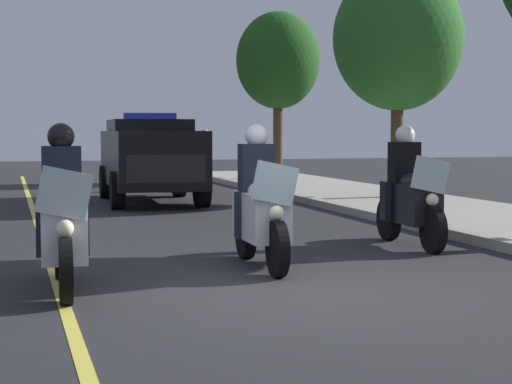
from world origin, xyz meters
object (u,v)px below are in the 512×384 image
object	(u,v)px
police_suv	(151,156)
tree_behind_suv	(278,61)
police_motorcycle_lead_right	(260,209)
tree_far_back	(398,39)
cyclist_background	(205,160)
police_motorcycle_trailing	(410,197)
police_motorcycle_lead_left	(63,223)

from	to	relation	value
police_suv	tree_behind_suv	world-z (taller)	tree_behind_suv
police_motorcycle_lead_right	tree_far_back	size ratio (longest dim) A/B	0.40
police_suv	tree_far_back	xyz separation A→B (m)	(1.18, 5.60, 2.70)
cyclist_background	tree_far_back	bearing A→B (deg)	34.88
police_motorcycle_trailing	cyclist_background	bearing A→B (deg)	-179.12
police_motorcycle_lead_left	police_motorcycle_lead_right	size ratio (longest dim) A/B	1.00
police_motorcycle_lead_left	tree_far_back	distance (m)	12.91
police_motorcycle_lead_left	police_motorcycle_lead_right	bearing A→B (deg)	111.02
police_motorcycle_trailing	tree_far_back	xyz separation A→B (m)	(-7.35, 3.28, 3.07)
police_motorcycle_lead_left	tree_behind_suv	xyz separation A→B (m)	(-17.82, 7.94, 3.20)
police_motorcycle_lead_left	tree_far_back	size ratio (longest dim) A/B	0.40
police_motorcycle_lead_right	police_suv	bearing A→B (deg)	178.57
police_motorcycle_lead_left	police_suv	distance (m)	10.98
police_suv	cyclist_background	world-z (taller)	police_suv
police_suv	tree_far_back	distance (m)	6.33
police_motorcycle_lead_right	police_motorcycle_lead_left	bearing A→B (deg)	-68.98
police_motorcycle_lead_right	police_motorcycle_trailing	size ratio (longest dim) A/B	1.00
police_motorcycle_lead_left	police_suv	size ratio (longest dim) A/B	0.43
police_motorcycle_lead_left	tree_behind_suv	bearing A→B (deg)	155.97
tree_behind_suv	police_motorcycle_trailing	bearing A→B (deg)	-10.83
police_suv	tree_far_back	world-z (taller)	tree_far_back
tree_behind_suv	police_motorcycle_lead_left	bearing A→B (deg)	-24.03
tree_behind_suv	tree_far_back	bearing A→B (deg)	1.89
police_motorcycle_trailing	cyclist_background	size ratio (longest dim) A/B	1.22
police_motorcycle_lead_right	tree_far_back	world-z (taller)	tree_far_back
police_suv	cyclist_background	size ratio (longest dim) A/B	2.82
cyclist_background	police_motorcycle_lead_left	bearing A→B (deg)	-18.20
tree_far_back	tree_behind_suv	xyz separation A→B (m)	(-8.34, -0.28, 0.13)
police_motorcycle_trailing	tree_far_back	world-z (taller)	tree_far_back
police_motorcycle_lead_left	cyclist_background	distance (m)	15.21
police_motorcycle_trailing	tree_far_back	bearing A→B (deg)	155.96
police_motorcycle_lead_left	police_suv	world-z (taller)	police_suv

